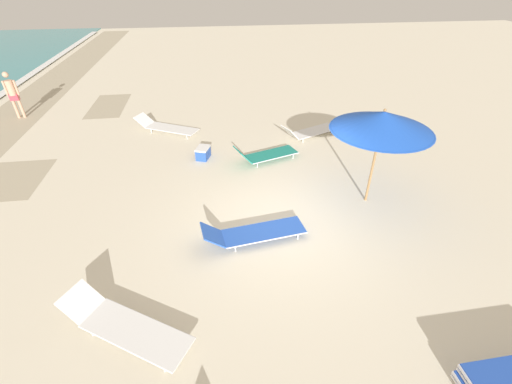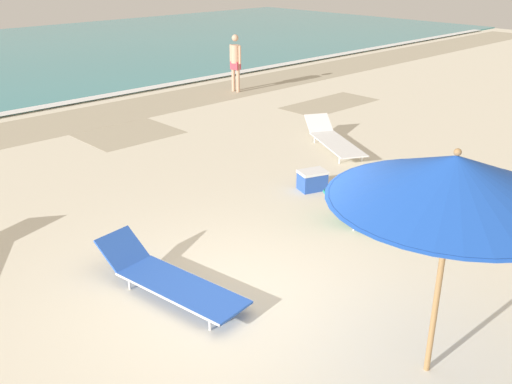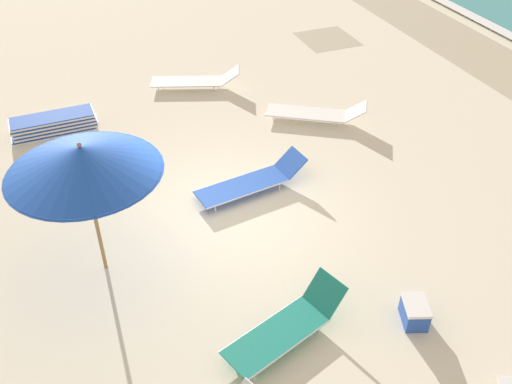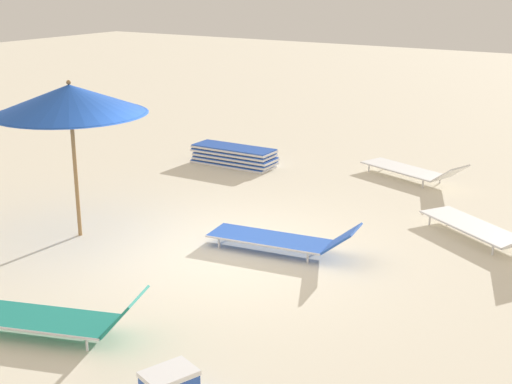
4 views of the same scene
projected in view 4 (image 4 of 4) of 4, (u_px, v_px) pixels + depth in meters
name	position (u px, v px, depth m)	size (l,w,h in m)	color
ground_plane	(219.00, 256.00, 10.59)	(60.00, 60.00, 0.16)	beige
beach_umbrella	(70.00, 100.00, 10.59)	(2.32, 2.32, 2.44)	#9E7547
lounger_stack	(234.00, 156.00, 15.21)	(0.65, 1.91, 0.41)	blue
sun_lounger_beside_umbrella	(283.00, 238.00, 10.49)	(0.92, 2.32, 0.53)	blue
sun_lounger_near_water_left	(484.00, 229.00, 10.89)	(1.74, 2.28, 0.51)	white
sun_lounger_near_water_right	(64.00, 318.00, 8.06)	(1.21, 2.06, 0.60)	#1E8475
sun_lounger_mid_beach_pair_a	(413.00, 170.00, 14.13)	(1.34, 2.34, 0.51)	white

